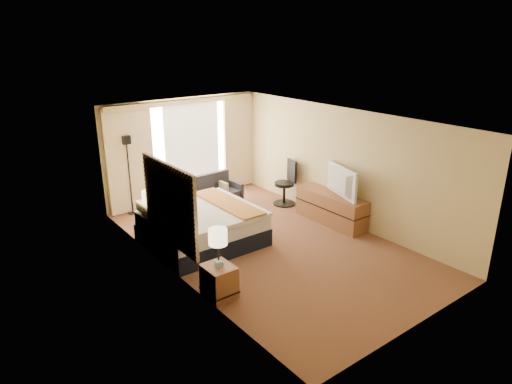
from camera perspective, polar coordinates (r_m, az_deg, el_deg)
floor at (r=9.47m, az=1.50°, el=-6.46°), size 4.20×7.00×0.02m
ceiling at (r=8.66m, az=1.65°, el=9.22°), size 4.20×7.00×0.02m
wall_back at (r=11.80m, az=-9.18°, el=5.29°), size 4.20×0.02×2.60m
wall_front at (r=6.82m, az=20.45°, el=-6.45°), size 4.20×0.02×2.60m
wall_left at (r=7.91m, az=-10.38°, el=-1.91°), size 0.02×7.00×2.60m
wall_right at (r=10.37m, az=10.67°, el=3.23°), size 0.02×7.00×2.60m
headboard at (r=8.10m, az=-10.78°, el=-1.56°), size 0.06×1.85×1.50m
nightstand_left at (r=7.63m, az=-4.64°, el=-11.05°), size 0.45×0.52×0.55m
nightstand_right at (r=9.61m, az=-12.80°, el=-4.77°), size 0.45×0.52×0.55m
media_dresser at (r=10.48m, az=9.35°, el=-2.00°), size 0.50×1.80×0.70m
window at (r=11.89m, az=-8.06°, el=5.55°), size 2.30×0.02×2.30m
curtains at (r=11.68m, az=-8.96°, el=5.70°), size 4.12×0.19×2.56m
bed at (r=9.40m, az=-6.82°, el=-4.24°), size 2.14×1.96×1.04m
loveseat at (r=11.40m, az=-5.18°, el=-0.50°), size 1.31×0.76×0.79m
floor_lamp at (r=11.00m, az=-15.72°, el=3.99°), size 0.24×0.24×1.90m
desk_chair at (r=11.44m, az=3.84°, el=0.89°), size 0.55×0.55×1.13m
lamp_left at (r=7.29m, az=-4.78°, el=-5.70°), size 0.30×0.30×0.64m
lamp_right at (r=9.29m, az=-13.17°, el=-0.65°), size 0.29×0.29×0.61m
tissue_box at (r=7.46m, az=-4.72°, el=-8.90°), size 0.13×0.13×0.10m
telephone at (r=9.62m, az=-12.84°, el=-2.71°), size 0.23×0.19×0.08m
television at (r=10.10m, az=10.11°, el=1.27°), size 0.50×1.16×0.67m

